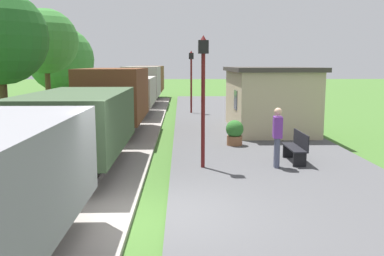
{
  "coord_description": "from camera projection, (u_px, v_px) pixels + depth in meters",
  "views": [
    {
      "loc": [
        0.5,
        -7.9,
        3.17
      ],
      "look_at": [
        0.81,
        3.93,
        1.35
      ],
      "focal_mm": 38.96,
      "sensor_mm": 36.0,
      "label": 1
    }
  ],
  "objects": [
    {
      "name": "ground_plane",
      "position": [
        156.0,
        225.0,
        8.28
      ],
      "size": [
        160.0,
        160.0,
        0.0
      ],
      "primitive_type": "plane",
      "color": "#3D6628"
    },
    {
      "name": "platform_slab",
      "position": [
        316.0,
        217.0,
        8.34
      ],
      "size": [
        6.0,
        60.0,
        0.25
      ],
      "primitive_type": "cube",
      "color": "#4C4C4F",
      "rests_on": "ground"
    },
    {
      "name": "track_ballast",
      "position": [
        35.0,
        223.0,
        8.21
      ],
      "size": [
        3.8,
        60.0,
        0.12
      ],
      "primitive_type": "cube",
      "color": "gray",
      "rests_on": "ground"
    },
    {
      "name": "rail_near",
      "position": [
        71.0,
        217.0,
        8.2
      ],
      "size": [
        0.07,
        60.0,
        0.14
      ],
      "primitive_type": "cube",
      "color": "slate",
      "rests_on": "track_ballast"
    },
    {
      "name": "freight_train",
      "position": [
        127.0,
        94.0,
        22.52
      ],
      "size": [
        2.5,
        39.2,
        2.72
      ],
      "color": "gray",
      "rests_on": "rail_near"
    },
    {
      "name": "station_hut",
      "position": [
        268.0,
        98.0,
        18.56
      ],
      "size": [
        3.5,
        5.8,
        2.78
      ],
      "color": "tan",
      "rests_on": "platform_slab"
    },
    {
      "name": "bench_near_hut",
      "position": [
        297.0,
        147.0,
        12.47
      ],
      "size": [
        0.42,
        1.5,
        0.91
      ],
      "color": "black",
      "rests_on": "platform_slab"
    },
    {
      "name": "person_waiting",
      "position": [
        277.0,
        135.0,
        11.75
      ],
      "size": [
        0.28,
        0.4,
        1.71
      ],
      "rotation": [
        0.0,
        0.0,
        3.04
      ],
      "color": "#474C66",
      "rests_on": "platform_slab"
    },
    {
      "name": "potted_planter",
      "position": [
        235.0,
        132.0,
        15.06
      ],
      "size": [
        0.64,
        0.64,
        0.92
      ],
      "color": "brown",
      "rests_on": "platform_slab"
    },
    {
      "name": "lamp_post_near",
      "position": [
        203.0,
        77.0,
        11.51
      ],
      "size": [
        0.28,
        0.28,
        3.7
      ],
      "color": "#591414",
      "rests_on": "platform_slab"
    },
    {
      "name": "lamp_post_far",
      "position": [
        191.0,
        70.0,
        24.77
      ],
      "size": [
        0.28,
        0.28,
        3.7
      ],
      "color": "#591414",
      "rests_on": "platform_slab"
    },
    {
      "name": "tree_trackside_far",
      "position": [
        0.0,
        38.0,
        14.94
      ],
      "size": [
        3.42,
        3.42,
        5.83
      ],
      "color": "#4C3823",
      "rests_on": "ground"
    },
    {
      "name": "tree_field_left",
      "position": [
        46.0,
        42.0,
        21.85
      ],
      "size": [
        3.39,
        3.39,
        6.04
      ],
      "color": "#4C3823",
      "rests_on": "ground"
    },
    {
      "name": "tree_field_distant",
      "position": [
        61.0,
        59.0,
        27.93
      ],
      "size": [
        4.37,
        4.37,
        5.65
      ],
      "color": "#4C3823",
      "rests_on": "ground"
    }
  ]
}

